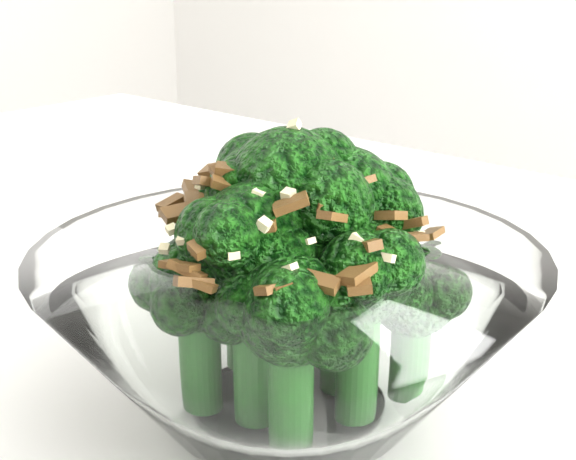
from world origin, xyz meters
The scene contains 2 objects.
table centered at (-0.12, -0.09, 0.68)m, with size 1.30×0.95×0.75m.
broccoli_dish centered at (0.05, -0.23, 0.81)m, with size 0.24×0.24×0.15m.
Camera 1 is at (0.26, -0.54, 0.98)m, focal length 55.00 mm.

